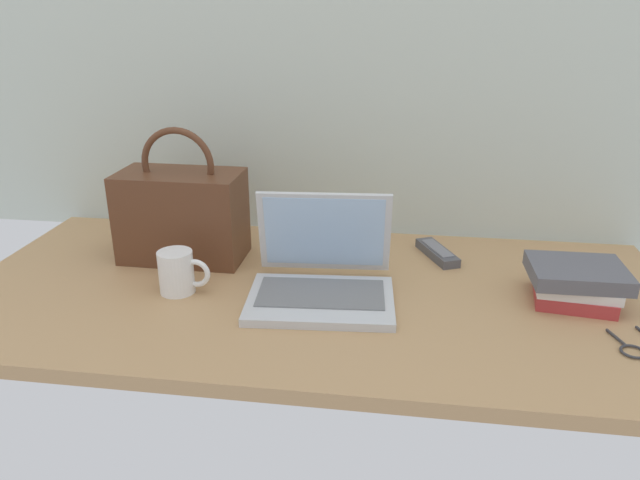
{
  "coord_description": "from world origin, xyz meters",
  "views": [
    {
      "loc": [
        0.18,
        -1.2,
        0.63
      ],
      "look_at": [
        0.01,
        0.0,
        0.15
      ],
      "focal_mm": 33.62,
      "sensor_mm": 36.0,
      "label": 1
    }
  ],
  "objects_px": {
    "laptop": "(322,276)",
    "handbag": "(182,214)",
    "remote_control_near": "(437,252)",
    "coffee_mug": "(178,272)",
    "book_stack": "(576,282)"
  },
  "relations": [
    {
      "from": "laptop",
      "to": "remote_control_near",
      "type": "height_order",
      "value": "laptop"
    },
    {
      "from": "laptop",
      "to": "handbag",
      "type": "height_order",
      "value": "handbag"
    },
    {
      "from": "coffee_mug",
      "to": "book_stack",
      "type": "relative_size",
      "value": 0.59
    },
    {
      "from": "book_stack",
      "to": "coffee_mug",
      "type": "bearing_deg",
      "value": -174.66
    },
    {
      "from": "laptop",
      "to": "remote_control_near",
      "type": "distance_m",
      "value": 0.36
    },
    {
      "from": "remote_control_near",
      "to": "handbag",
      "type": "bearing_deg",
      "value": -171.69
    },
    {
      "from": "laptop",
      "to": "book_stack",
      "type": "height_order",
      "value": "laptop"
    },
    {
      "from": "remote_control_near",
      "to": "book_stack",
      "type": "xyz_separation_m",
      "value": [
        0.28,
        -0.2,
        0.03
      ]
    },
    {
      "from": "coffee_mug",
      "to": "remote_control_near",
      "type": "height_order",
      "value": "coffee_mug"
    },
    {
      "from": "coffee_mug",
      "to": "handbag",
      "type": "relative_size",
      "value": 0.35
    },
    {
      "from": "coffee_mug",
      "to": "book_stack",
      "type": "height_order",
      "value": "coffee_mug"
    },
    {
      "from": "coffee_mug",
      "to": "book_stack",
      "type": "xyz_separation_m",
      "value": [
        0.86,
        0.08,
        -0.01
      ]
    },
    {
      "from": "remote_control_near",
      "to": "book_stack",
      "type": "distance_m",
      "value": 0.35
    },
    {
      "from": "laptop",
      "to": "book_stack",
      "type": "relative_size",
      "value": 1.65
    },
    {
      "from": "laptop",
      "to": "coffee_mug",
      "type": "bearing_deg",
      "value": -174.48
    }
  ]
}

